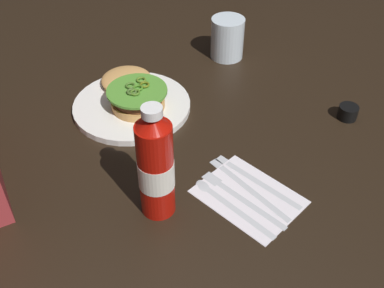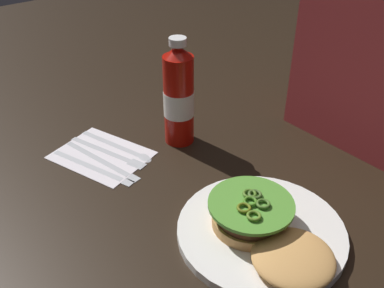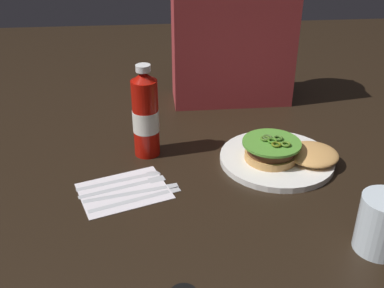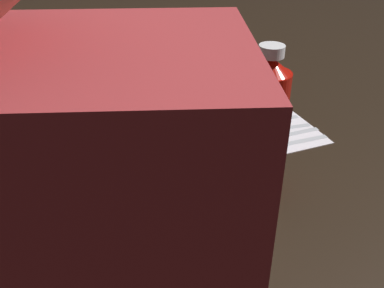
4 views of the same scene
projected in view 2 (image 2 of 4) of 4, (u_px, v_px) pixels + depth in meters
The scene contains 9 objects.
ground_plane at pixel (147, 252), 0.67m from camera, with size 3.00×3.00×0.00m, color black.
dinner_plate at pixel (261, 231), 0.70m from camera, with size 0.27×0.27×0.01m, color white.
burger_sandwich at pixel (265, 229), 0.67m from camera, with size 0.23×0.14×0.05m.
ketchup_bottle at pixel (179, 97), 0.89m from camera, with size 0.06×0.06×0.23m.
napkin at pixel (102, 155), 0.89m from camera, with size 0.19×0.14×0.00m, color white.
butter_knife at pixel (97, 168), 0.85m from camera, with size 0.20×0.08×0.00m.
steak_knife at pixel (105, 162), 0.87m from camera, with size 0.21×0.06×0.00m.
fork_utensil at pixel (113, 153), 0.89m from camera, with size 0.19×0.08×0.00m.
spoon_utensil at pixel (126, 148), 0.91m from camera, with size 0.19×0.07×0.00m.
Camera 2 is at (0.41, -0.24, 0.51)m, focal length 40.59 mm.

